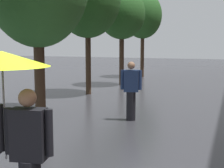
{
  "coord_description": "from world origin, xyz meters",
  "views": [
    {
      "loc": [
        2.11,
        -2.96,
        2.19
      ],
      "look_at": [
        -0.15,
        3.06,
        1.35
      ],
      "focal_mm": 52.01,
      "sensor_mm": 36.0,
      "label": 1
    }
  ],
  "objects_px": {
    "pedestrian_walking_midground": "(131,91)",
    "street_tree_3": "(122,14)",
    "street_tree_4": "(143,16)",
    "couple_under_umbrella": "(4,111)"
  },
  "relations": [
    {
      "from": "pedestrian_walking_midground",
      "to": "street_tree_4",
      "type": "bearing_deg",
      "value": 103.79
    },
    {
      "from": "pedestrian_walking_midground",
      "to": "street_tree_3",
      "type": "bearing_deg",
      "value": 110.97
    },
    {
      "from": "street_tree_3",
      "to": "pedestrian_walking_midground",
      "type": "xyz_separation_m",
      "value": [
        2.67,
        -6.98,
        -2.72
      ]
    },
    {
      "from": "street_tree_4",
      "to": "pedestrian_walking_midground",
      "type": "bearing_deg",
      "value": -76.21
    },
    {
      "from": "street_tree_4",
      "to": "couple_under_umbrella",
      "type": "distance_m",
      "value": 17.01
    },
    {
      "from": "street_tree_3",
      "to": "couple_under_umbrella",
      "type": "height_order",
      "value": "street_tree_3"
    },
    {
      "from": "street_tree_3",
      "to": "street_tree_4",
      "type": "xyz_separation_m",
      "value": [
        -0.05,
        4.1,
        0.22
      ]
    },
    {
      "from": "couple_under_umbrella",
      "to": "pedestrian_walking_midground",
      "type": "xyz_separation_m",
      "value": [
        -0.15,
        5.51,
        -0.54
      ]
    },
    {
      "from": "street_tree_4",
      "to": "pedestrian_walking_midground",
      "type": "distance_m",
      "value": 11.78
    },
    {
      "from": "street_tree_4",
      "to": "pedestrian_walking_midground",
      "type": "height_order",
      "value": "street_tree_4"
    }
  ]
}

